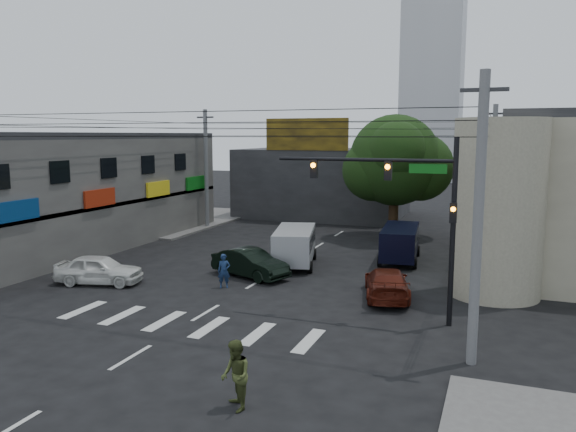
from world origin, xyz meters
The scene contains 19 objects.
ground centered at (0.00, 0.00, 0.00)m, with size 160.00×160.00×0.00m, color black.
sidewalk_far_left centered at (-18.00, 18.00, 0.07)m, with size 16.00×16.00×0.15m, color #514F4C.
building_left centered at (-18.00, 6.00, 3.50)m, with size 14.00×24.00×7.00m, color #484543.
corner_column centered at (11.00, 4.00, 4.00)m, with size 4.00×4.00×8.00m, color gray.
building_far centered at (-4.00, 26.00, 3.00)m, with size 14.00×10.00×6.00m, color #232326.
billboard centered at (-4.00, 21.10, 7.30)m, with size 7.00×0.30×2.60m, color olive.
tower_distant centered at (0.00, 70.00, 22.00)m, with size 9.00×9.00×44.00m, color silver.
street_tree centered at (4.00, 17.00, 5.47)m, with size 6.40×6.40×8.70m.
traffic_gantry centered at (7.82, -1.00, 4.83)m, with size 7.10×0.35×7.20m.
utility_pole_near_right centered at (10.50, -4.50, 4.60)m, with size 0.32×0.32×9.20m, color #59595B.
utility_pole_far_left centered at (-10.50, 16.00, 4.60)m, with size 0.32×0.32×9.20m, color #59595B.
utility_pole_far_right centered at (10.50, 16.00, 4.60)m, with size 0.32×0.32×9.20m, color #59595B.
dark_sedan centered at (-0.77, 3.03, 0.72)m, with size 4.65×2.95×1.45m, color black.
white_compact centered at (-7.14, -0.84, 0.72)m, with size 4.51×2.69×1.44m, color silver.
maroon_sedan centered at (6.52, 1.86, 0.67)m, with size 2.98×4.95×1.34m, color #4A140A.
silver_minivan centered at (0.46, 6.27, 1.03)m, with size 3.17×5.16×2.07m, color #B1B3BA, non-canonical shape.
navy_van centered at (5.79, 9.44, 1.00)m, with size 2.37×5.16×2.00m, color black, non-canonical shape.
traffic_officer centered at (-1.08, 0.72, 0.82)m, with size 0.71×0.62×1.64m, color #16294E.
pedestrian_olive centered at (4.80, -9.93, 0.95)m, with size 1.15×1.17×1.90m, color #3D4721.
Camera 1 is at (11.15, -22.58, 7.27)m, focal length 35.00 mm.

